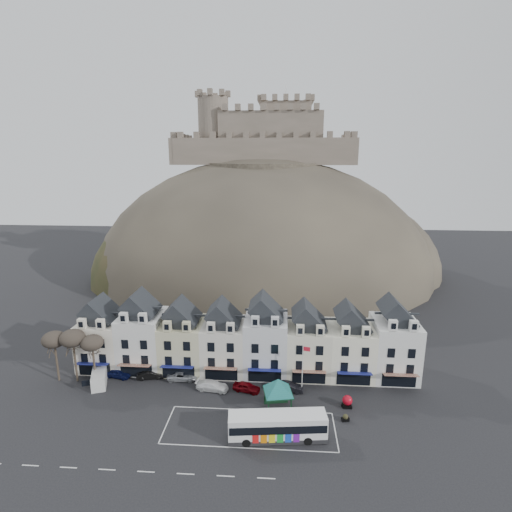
{
  "coord_description": "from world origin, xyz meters",
  "views": [
    {
      "loc": [
        5.9,
        -43.46,
        34.33
      ],
      "look_at": [
        1.21,
        24.0,
        17.36
      ],
      "focal_mm": 28.0,
      "sensor_mm": 36.0,
      "label": 1
    }
  ],
  "objects_px": {
    "flagpole": "(303,365)",
    "car_navy": "(118,373)",
    "white_van": "(99,378)",
    "bus_shelter": "(278,386)",
    "car_charcoal": "(289,387)",
    "car_silver": "(182,376)",
    "red_buoy": "(347,401)",
    "bus": "(277,425)",
    "car_black": "(150,374)",
    "car_white": "(212,386)",
    "car_maroon": "(247,387)"
  },
  "relations": [
    {
      "from": "car_white",
      "to": "car_charcoal",
      "type": "distance_m",
      "value": 11.54
    },
    {
      "from": "white_van",
      "to": "car_navy",
      "type": "bearing_deg",
      "value": 27.97
    },
    {
      "from": "bus_shelter",
      "to": "car_charcoal",
      "type": "height_order",
      "value": "bus_shelter"
    },
    {
      "from": "car_maroon",
      "to": "car_charcoal",
      "type": "bearing_deg",
      "value": -70.77
    },
    {
      "from": "white_van",
      "to": "car_navy",
      "type": "distance_m",
      "value": 3.1
    },
    {
      "from": "flagpole",
      "to": "car_charcoal",
      "type": "height_order",
      "value": "flagpole"
    },
    {
      "from": "bus_shelter",
      "to": "car_silver",
      "type": "bearing_deg",
      "value": 145.15
    },
    {
      "from": "car_black",
      "to": "car_charcoal",
      "type": "xyz_separation_m",
      "value": [
        21.91,
        -2.07,
        0.02
      ]
    },
    {
      "from": "car_black",
      "to": "car_silver",
      "type": "xyz_separation_m",
      "value": [
        5.18,
        0.0,
        -0.03
      ]
    },
    {
      "from": "car_navy",
      "to": "car_white",
      "type": "distance_m",
      "value": 15.8
    },
    {
      "from": "red_buoy",
      "to": "car_navy",
      "type": "distance_m",
      "value": 35.69
    },
    {
      "from": "flagpole",
      "to": "car_black",
      "type": "height_order",
      "value": "flagpole"
    },
    {
      "from": "car_navy",
      "to": "car_silver",
      "type": "relative_size",
      "value": 0.87
    },
    {
      "from": "car_white",
      "to": "car_charcoal",
      "type": "height_order",
      "value": "car_white"
    },
    {
      "from": "bus_shelter",
      "to": "white_van",
      "type": "height_order",
      "value": "bus_shelter"
    },
    {
      "from": "white_van",
      "to": "car_black",
      "type": "height_order",
      "value": "white_van"
    },
    {
      "from": "flagpole",
      "to": "white_van",
      "type": "xyz_separation_m",
      "value": [
        -31.19,
        -0.28,
        -3.3
      ]
    },
    {
      "from": "car_black",
      "to": "car_maroon",
      "type": "height_order",
      "value": "car_maroon"
    },
    {
      "from": "car_black",
      "to": "car_silver",
      "type": "bearing_deg",
      "value": -102.29
    },
    {
      "from": "white_van",
      "to": "car_black",
      "type": "relative_size",
      "value": 1.21
    },
    {
      "from": "white_van",
      "to": "car_silver",
      "type": "relative_size",
      "value": 1.08
    },
    {
      "from": "flagpole",
      "to": "bus_shelter",
      "type": "bearing_deg",
      "value": -127.36
    },
    {
      "from": "red_buoy",
      "to": "car_black",
      "type": "height_order",
      "value": "red_buoy"
    },
    {
      "from": "car_white",
      "to": "car_maroon",
      "type": "bearing_deg",
      "value": -81.48
    },
    {
      "from": "car_navy",
      "to": "car_white",
      "type": "height_order",
      "value": "car_white"
    },
    {
      "from": "flagpole",
      "to": "car_navy",
      "type": "bearing_deg",
      "value": 176.03
    },
    {
      "from": "bus_shelter",
      "to": "car_charcoal",
      "type": "xyz_separation_m",
      "value": [
        1.58,
        4.66,
        -3.02
      ]
    },
    {
      "from": "red_buoy",
      "to": "car_charcoal",
      "type": "height_order",
      "value": "red_buoy"
    },
    {
      "from": "car_navy",
      "to": "car_charcoal",
      "type": "height_order",
      "value": "car_charcoal"
    },
    {
      "from": "car_charcoal",
      "to": "car_silver",
      "type": "bearing_deg",
      "value": 86.3
    },
    {
      "from": "red_buoy",
      "to": "car_navy",
      "type": "xyz_separation_m",
      "value": [
        -35.29,
        5.34,
        -0.19
      ]
    },
    {
      "from": "flagpole",
      "to": "car_white",
      "type": "height_order",
      "value": "flagpole"
    },
    {
      "from": "bus",
      "to": "bus_shelter",
      "type": "height_order",
      "value": "bus_shelter"
    },
    {
      "from": "car_white",
      "to": "car_maroon",
      "type": "relative_size",
      "value": 1.2
    },
    {
      "from": "flagpole",
      "to": "car_black",
      "type": "distance_m",
      "value": 24.29
    },
    {
      "from": "flagpole",
      "to": "car_navy",
      "type": "height_order",
      "value": "flagpole"
    },
    {
      "from": "car_navy",
      "to": "car_black",
      "type": "relative_size",
      "value": 0.98
    },
    {
      "from": "car_navy",
      "to": "car_white",
      "type": "relative_size",
      "value": 0.83
    },
    {
      "from": "red_buoy",
      "to": "car_maroon",
      "type": "bearing_deg",
      "value": 168.91
    },
    {
      "from": "bus",
      "to": "car_charcoal",
      "type": "relative_size",
      "value": 2.88
    },
    {
      "from": "flagpole",
      "to": "bus",
      "type": "bearing_deg",
      "value": -108.86
    },
    {
      "from": "car_navy",
      "to": "bus_shelter",
      "type": "bearing_deg",
      "value": -92.39
    },
    {
      "from": "white_van",
      "to": "car_black",
      "type": "distance_m",
      "value": 7.63
    },
    {
      "from": "bus",
      "to": "car_white",
      "type": "xyz_separation_m",
      "value": [
        -9.98,
        10.0,
        -1.18
      ]
    },
    {
      "from": "car_black",
      "to": "red_buoy",
      "type": "bearing_deg",
      "value": -112.36
    },
    {
      "from": "red_buoy",
      "to": "flagpole",
      "type": "xyz_separation_m",
      "value": [
        -6.14,
        3.32,
        3.48
      ]
    },
    {
      "from": "bus",
      "to": "car_silver",
      "type": "bearing_deg",
      "value": 134.2
    },
    {
      "from": "car_silver",
      "to": "car_white",
      "type": "relative_size",
      "value": 0.95
    },
    {
      "from": "car_navy",
      "to": "car_charcoal",
      "type": "bearing_deg",
      "value": -81.99
    },
    {
      "from": "car_white",
      "to": "bus_shelter",
      "type": "bearing_deg",
      "value": -104.54
    }
  ]
}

